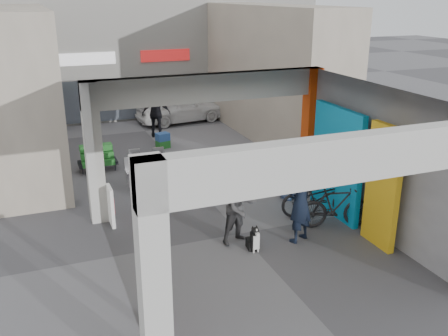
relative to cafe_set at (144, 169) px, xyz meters
name	(u,v)px	position (x,y,z in m)	size (l,w,h in m)	color
ground	(240,234)	(1.29, -4.54, -0.29)	(90.00, 90.00, 0.00)	#5D5D62
arcade_canopy	(280,148)	(1.83, -5.36, 2.01)	(6.40, 6.45, 6.40)	#B3B3AF
far_building	(121,25)	(1.29, 9.46, 3.70)	(18.00, 4.08, 8.00)	white
plaza_bldg_left	(21,88)	(-3.21, 2.96, 2.21)	(2.00, 9.00, 5.00)	#B4A895
plaza_bldg_right	(272,73)	(5.79, 2.96, 2.21)	(2.00, 9.00, 5.00)	#B4A895
bollard_left	(155,191)	(-0.21, -2.26, 0.16)	(0.09, 0.09, 0.91)	#97999F
bollard_center	(210,182)	(1.38, -2.15, 0.16)	(0.09, 0.09, 0.90)	#97999F
bollard_right	(263,176)	(3.00, -2.20, 0.15)	(0.09, 0.09, 0.88)	#97999F
advert_board_near	(155,307)	(-1.46, -7.37, 0.21)	(0.18, 0.56, 1.00)	silver
advert_board_far	(111,206)	(-1.46, -2.92, 0.21)	(0.10, 0.55, 1.00)	silver
cafe_set	(144,169)	(0.00, 0.00, 0.00)	(1.37, 1.10, 0.83)	#A1A1A6
produce_stand	(98,161)	(-1.21, 1.29, 0.03)	(1.22, 0.66, 0.80)	black
crate_stack	(163,140)	(1.37, 2.91, -0.01)	(0.52, 0.44, 0.56)	#1A5E21
border_collie	(254,240)	(1.26, -5.37, -0.05)	(0.23, 0.45, 0.62)	black
man_with_dog	(300,202)	(2.41, -5.33, 0.67)	(0.70, 0.46, 1.93)	black
man_back_turned	(240,207)	(1.12, -4.89, 0.57)	(0.84, 0.65, 1.72)	#39383B
man_elderly	(290,170)	(3.44, -2.98, 0.52)	(0.80, 0.52, 1.63)	#6280BF
man_crates	(156,113)	(1.55, 4.47, 0.65)	(1.10, 0.46, 1.88)	black
bicycle_front	(320,197)	(3.58, -4.35, 0.24)	(0.70, 2.02, 1.06)	black
bicycle_rear	(336,206)	(3.59, -5.03, 0.25)	(0.51, 1.82, 1.09)	black
white_van	(180,108)	(3.07, 6.39, 0.35)	(1.52, 3.77, 1.29)	white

